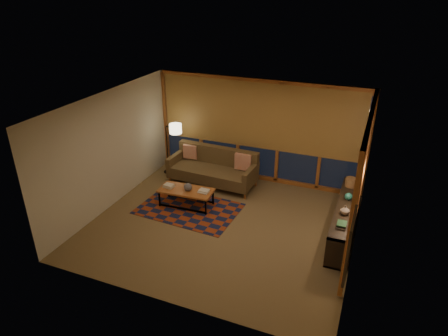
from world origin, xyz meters
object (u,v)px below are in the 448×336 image
at_px(floor_lamp, 167,147).
at_px(sofa, 212,168).
at_px(coffee_table, 186,198).
at_px(bookshelf, 345,219).

bearing_deg(floor_lamp, sofa, 4.65).
relative_size(coffee_table, floor_lamp, 0.86).
bearing_deg(floor_lamp, bookshelf, -0.59).
distance_m(sofa, coffee_table, 1.27).
bearing_deg(bookshelf, floor_lamp, 166.33).
bearing_deg(bookshelf, coffee_table, -175.82).
bearing_deg(coffee_table, bookshelf, 0.85).
relative_size(sofa, bookshelf, 0.85).
height_order(coffee_table, floor_lamp, floor_lamp).
bearing_deg(coffee_table, sofa, 80.74).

